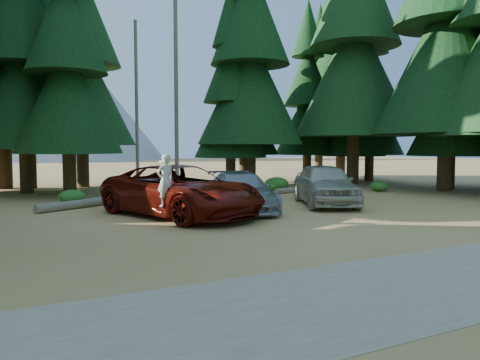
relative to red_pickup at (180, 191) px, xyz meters
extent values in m
plane|color=#A18244|center=(3.15, -3.01, -0.90)|extent=(160.00, 160.00, 0.00)
cylinder|color=#685F53|center=(3.95, 11.49, 5.10)|extent=(0.24, 0.24, 12.00)
cylinder|color=#685F53|center=(1.95, 12.99, 4.10)|extent=(0.20, 0.20, 10.00)
cone|color=gray|center=(3.15, 81.99, 13.10)|extent=(44.00, 44.00, 28.00)
cone|color=gray|center=(-4.85, 91.99, 9.10)|extent=(36.00, 36.00, 20.00)
imported|color=#5D1007|center=(0.00, 0.00, 0.00)|extent=(4.83, 7.05, 1.79)
imported|color=#97999E|center=(2.54, 0.35, -0.17)|extent=(3.18, 5.35, 1.45)
imported|color=beige|center=(6.47, 0.30, -0.02)|extent=(3.99, 5.51, 1.74)
imported|color=beige|center=(-0.98, -1.36, 0.48)|extent=(0.68, 0.54, 1.64)
cylinder|color=white|center=(-0.98, -1.31, 1.07)|extent=(0.36, 0.36, 0.04)
cylinder|color=#685F53|center=(-2.41, 4.08, -0.73)|extent=(4.25, 2.56, 0.33)
cylinder|color=#685F53|center=(2.99, 7.44, -0.75)|extent=(3.52, 0.29, 0.29)
cylinder|color=#685F53|center=(9.15, 5.53, -0.76)|extent=(4.32, 1.21, 0.28)
ellipsoid|color=#1F661E|center=(-2.87, 5.47, -0.59)|extent=(1.11, 1.11, 0.61)
ellipsoid|color=#1F661E|center=(-0.43, 3.94, -0.65)|extent=(0.89, 0.89, 0.49)
ellipsoid|color=#1F661E|center=(2.74, 3.70, -0.58)|extent=(1.16, 1.16, 0.64)
ellipsoid|color=#1F661E|center=(2.95, 5.25, -0.64)|extent=(0.92, 0.92, 0.51)
ellipsoid|color=#1F661E|center=(7.80, 6.83, -0.68)|extent=(0.78, 0.78, 0.43)
ellipsoid|color=#1F661E|center=(8.24, 6.99, -0.53)|extent=(1.32, 1.32, 0.72)
ellipsoid|color=#1F661E|center=(12.81, 3.78, -0.61)|extent=(1.02, 1.02, 0.56)
camera|label=1|loc=(-5.54, -15.30, 1.52)|focal=35.00mm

